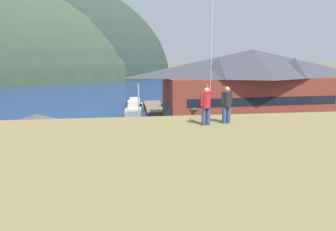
{
  "coord_description": "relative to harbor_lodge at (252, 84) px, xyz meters",
  "views": [
    {
      "loc": [
        -4.59,
        -22.08,
        10.19
      ],
      "look_at": [
        -0.52,
        9.0,
        3.8
      ],
      "focal_mm": 32.99,
      "sensor_mm": 36.0,
      "label": 1
    }
  ],
  "objects": [
    {
      "name": "ground_plane",
      "position": [
        -13.66,
        -21.71,
        -5.65
      ],
      "size": [
        600.0,
        600.0,
        0.0
      ],
      "primitive_type": "plane",
      "color": "#66604C"
    },
    {
      "name": "parking_lot_pad",
      "position": [
        -13.66,
        -16.71,
        -5.6
      ],
      "size": [
        40.0,
        20.0,
        0.1
      ],
      "primitive_type": "cube",
      "color": "slate",
      "rests_on": "ground"
    },
    {
      "name": "bay_water",
      "position": [
        -13.66,
        38.29,
        -5.64
      ],
      "size": [
        360.0,
        84.0,
        0.03
      ],
      "primitive_type": "cube",
      "color": "navy",
      "rests_on": "ground"
    },
    {
      "name": "far_hill_east_peak",
      "position": [
        -60.31,
        89.89,
        -5.65
      ],
      "size": [
        119.71,
        63.5,
        83.73
      ],
      "primitive_type": "ellipsoid",
      "color": "#2D3D33",
      "rests_on": "ground"
    },
    {
      "name": "harbor_lodge",
      "position": [
        0.0,
        0.0,
        0.0
      ],
      "size": [
        27.32,
        10.72,
        10.67
      ],
      "color": "brown",
      "rests_on": "ground"
    },
    {
      "name": "storage_shed_near_lot",
      "position": [
        -26.8,
        -14.16,
        -3.27
      ],
      "size": [
        7.04,
        4.82,
        4.59
      ],
      "color": "#338475",
      "rests_on": "ground"
    },
    {
      "name": "storage_shed_waterside",
      "position": [
        -9.87,
        -1.5,
        -3.26
      ],
      "size": [
        6.72,
        5.67,
        4.6
      ],
      "color": "#474C56",
      "rests_on": "ground"
    },
    {
      "name": "wharf_dock",
      "position": [
        -13.57,
        11.63,
        -5.3
      ],
      "size": [
        3.2,
        12.31,
        0.7
      ],
      "color": "#70604C",
      "rests_on": "ground"
    },
    {
      "name": "moored_boat_wharfside",
      "position": [
        -17.27,
        9.32,
        -4.93
      ],
      "size": [
        3.38,
        8.46,
        2.16
      ],
      "color": "#A8A399",
      "rests_on": "ground"
    },
    {
      "name": "moored_boat_outer_mooring",
      "position": [
        -9.84,
        8.94,
        -4.93
      ],
      "size": [
        2.77,
        8.5,
        2.16
      ],
      "color": "#A8A399",
      "rests_on": "ground"
    },
    {
      "name": "moored_boat_inner_slip",
      "position": [
        -17.12,
        12.26,
        -4.93
      ],
      "size": [
        3.06,
        7.72,
        2.16
      ],
      "color": "#23564C",
      "rests_on": "ground"
    },
    {
      "name": "parked_car_front_row_end",
      "position": [
        -1.98,
        -21.44,
        -4.59
      ],
      "size": [
        4.28,
        2.2,
        1.82
      ],
      "color": "red",
      "rests_on": "parking_lot_pad"
    },
    {
      "name": "parked_car_front_row_red",
      "position": [
        -11.82,
        -15.77,
        -4.59
      ],
      "size": [
        4.34,
        2.34,
        1.82
      ],
      "color": "#B28923",
      "rests_on": "parking_lot_pad"
    },
    {
      "name": "parked_car_back_row_right",
      "position": [
        -3.21,
        -15.96,
        -4.59
      ],
      "size": [
        4.35,
        2.37,
        1.82
      ],
      "color": "#9EA3A8",
      "rests_on": "parking_lot_pad"
    },
    {
      "name": "parked_car_mid_row_center",
      "position": [
        -18.06,
        -16.05,
        -4.59
      ],
      "size": [
        4.29,
        2.24,
        1.82
      ],
      "color": "#236633",
      "rests_on": "parking_lot_pad"
    },
    {
      "name": "parked_car_mid_row_near",
      "position": [
        -15.7,
        -22.07,
        -4.59
      ],
      "size": [
        4.29,
        2.24,
        1.82
      ],
      "color": "red",
      "rests_on": "parking_lot_pad"
    },
    {
      "name": "parked_car_mid_row_far",
      "position": [
        -8.89,
        -22.1,
        -4.59
      ],
      "size": [
        4.25,
        2.15,
        1.82
      ],
      "color": "silver",
      "rests_on": "parking_lot_pad"
    },
    {
      "name": "parked_car_back_row_left",
      "position": [
        -22.3,
        -22.3,
        -4.59
      ],
      "size": [
        4.29,
        2.23,
        1.82
      ],
      "color": "#9EA3A8",
      "rests_on": "parking_lot_pad"
    },
    {
      "name": "parking_light_pole",
      "position": [
        -17.16,
        -11.16,
        -1.58
      ],
      "size": [
        0.24,
        0.78,
        6.87
      ],
      "color": "#ADADB2",
      "rests_on": "parking_lot_pad"
    },
    {
      "name": "person_kite_flyer",
      "position": [
        -14.72,
        -30.22,
        2.2
      ],
      "size": [
        0.52,
        0.69,
        1.86
      ],
      "color": "#384770",
      "rests_on": "grassy_hill_foreground"
    },
    {
      "name": "person_companion",
      "position": [
        -13.66,
        -29.98,
        2.18
      ],
      "size": [
        0.54,
        0.4,
        1.74
      ],
      "color": "#384770",
      "rests_on": "grassy_hill_foreground"
    }
  ]
}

